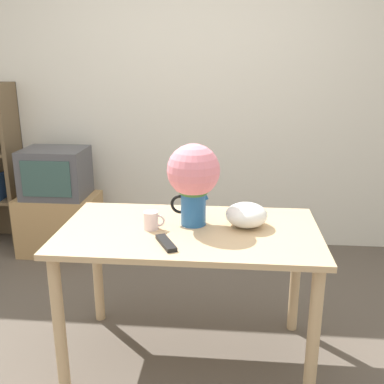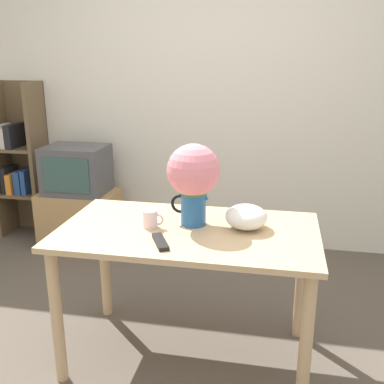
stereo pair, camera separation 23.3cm
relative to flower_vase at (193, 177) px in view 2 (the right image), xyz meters
name	(u,v)px [view 2 (the right image)]	position (x,y,z in m)	size (l,w,h in m)	color
ground_plane	(159,370)	(-0.14, -0.23, -1.03)	(12.00, 12.00, 0.00)	brown
wall_back	(213,96)	(-0.14, 1.61, 0.27)	(8.00, 0.05, 2.60)	silver
table	(188,249)	(-0.01, -0.07, -0.37)	(1.34, 0.76, 0.77)	tan
flower_vase	(193,177)	(0.00, 0.00, 0.00)	(0.28, 0.28, 0.43)	#235B9E
coffee_mug	(151,219)	(-0.21, -0.09, -0.21)	(0.11, 0.08, 0.09)	silver
white_bowl	(246,217)	(0.28, 0.00, -0.20)	(0.22, 0.22, 0.13)	white
remote_control	(160,242)	(-0.10, -0.28, -0.25)	(0.13, 0.19, 0.02)	black
tv_stand	(81,219)	(-1.25, 1.24, -0.78)	(0.65, 0.41, 0.50)	tan
tv_set	(77,170)	(-1.25, 1.24, -0.33)	(0.51, 0.41, 0.40)	#4C4C51
bookshelf	(20,162)	(-1.90, 1.44, -0.33)	(0.43, 0.32, 1.41)	brown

